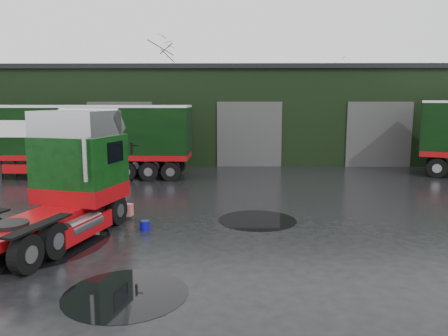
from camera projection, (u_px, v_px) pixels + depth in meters
The scene contains 10 objects.
ground at pixel (204, 234), 13.57m from camera, with size 100.00×100.00×0.00m, color black.
warehouse at pixel (246, 113), 32.80m from camera, with size 32.40×12.40×6.30m.
hero_tractor at pixel (45, 178), 12.55m from camera, with size 2.63×6.20×3.85m, color black, non-canonical shape.
trailer_left at pixel (74, 141), 23.24m from camera, with size 2.55×12.49×3.88m, color silver, non-canonical shape.
wash_bucket at pixel (145, 225), 14.00m from camera, with size 0.32×0.32×0.30m, color #0A0691.
tree_back_a at pixel (160, 93), 42.53m from camera, with size 4.40×4.40×9.50m, color black, non-canonical shape.
tree_back_b at pixel (324, 103), 42.47m from camera, with size 4.40×4.40×7.50m, color black, non-canonical shape.
puddle_0 at pixel (126, 294), 9.42m from camera, with size 2.71×2.71×0.01m, color black.
puddle_1 at pixel (257, 220), 15.14m from camera, with size 2.72×2.72×0.01m, color black.
puddle_2 at pixel (22, 242), 12.84m from camera, with size 5.05×5.05×0.01m, color black.
Camera 1 is at (0.82, -13.06, 4.16)m, focal length 35.00 mm.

